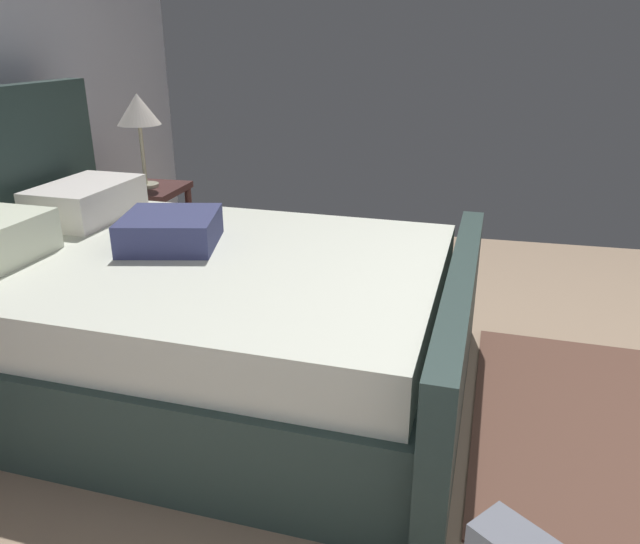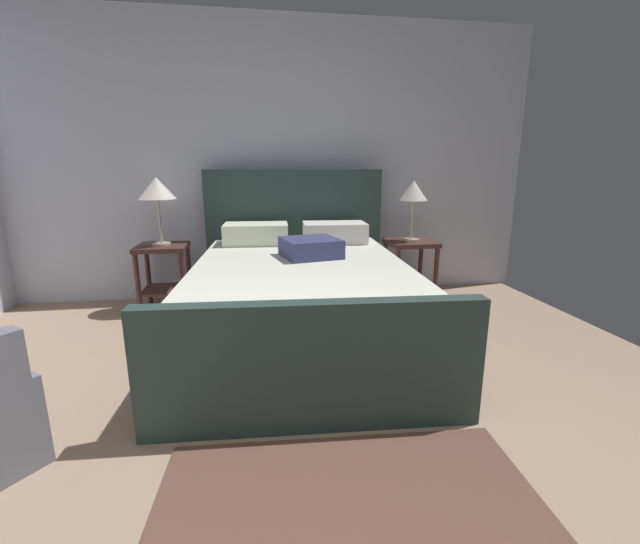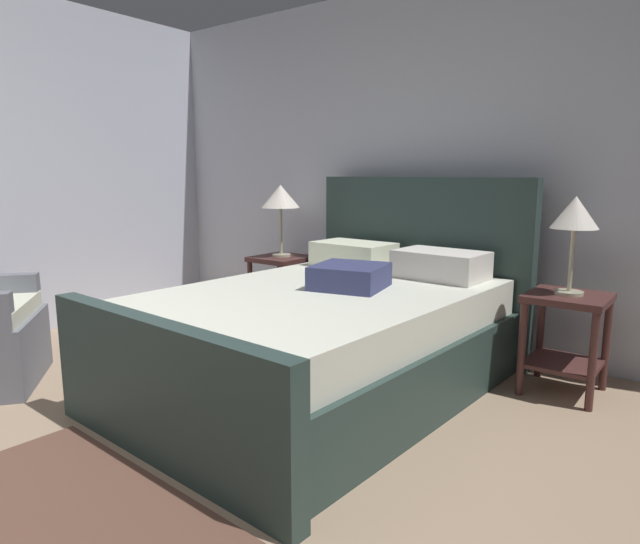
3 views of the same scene
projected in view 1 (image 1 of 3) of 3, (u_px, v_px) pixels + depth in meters
The scene contains 4 objects.
bed at pixel (186, 310), 2.71m from camera, with size 1.81×2.41×1.27m.
nightstand_right at pixel (149, 217), 3.91m from camera, with size 0.44×0.44×0.60m.
table_lamp_right at pixel (138, 113), 3.67m from camera, with size 0.26×0.26×0.57m.
area_rug at pixel (620, 432), 2.45m from camera, with size 1.51×1.15×0.01m, color brown.
Camera 1 is at (-2.18, 0.96, 1.50)m, focal length 34.16 mm.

